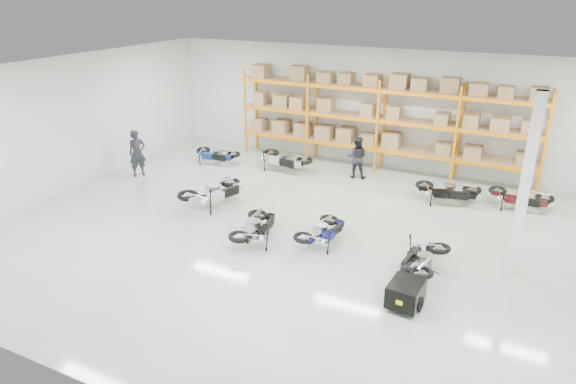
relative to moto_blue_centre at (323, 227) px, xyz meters
The scene contains 14 objects.
room 1.82m from the moto_blue_centre, 158.34° to the left, with size 18.00×18.00×18.00m.
pallet_rack 6.88m from the moto_blue_centre, 93.96° to the left, with size 11.28×0.98×3.62m.
structural_column 5.10m from the moto_blue_centre, ahead, with size 0.25×0.25×4.50m, color white.
moto_blue_centre is the anchor object (origin of this frame).
moto_silver_left 4.25m from the moto_blue_centre, 167.34° to the left, with size 0.89×2.00×1.22m, color #B9BAC0, non-canonical shape.
moto_black_far_left 1.84m from the moto_blue_centre, 159.37° to the right, with size 0.78×1.75×1.07m, color black, non-canonical shape.
moto_touring_right 2.81m from the moto_blue_centre, ahead, with size 0.75×1.69×1.03m, color black, non-canonical shape.
trailer 3.41m from the moto_blue_centre, 35.45° to the right, with size 0.76×1.46×0.61m.
moto_back_a 7.85m from the moto_blue_centre, 145.36° to the left, with size 0.74×1.67×1.02m, color navy, non-canonical shape.
moto_back_b 6.17m from the moto_blue_centre, 126.65° to the left, with size 0.85×1.92×1.17m, color silver, non-canonical shape.
moto_back_c 5.13m from the moto_blue_centre, 60.27° to the left, with size 0.80×1.80×1.10m, color black, non-canonical shape.
moto_back_d 6.82m from the moto_blue_centre, 46.64° to the left, with size 0.75×1.68×1.02m, color #3A0B0D, non-canonical shape.
person_left 8.52m from the moto_blue_centre, 166.03° to the left, with size 0.63×0.41×1.73m, color #212229.
person_back 5.52m from the moto_blue_centre, 99.65° to the left, with size 0.76×0.59×1.57m, color black.
Camera 1 is at (5.14, -11.88, 6.59)m, focal length 32.00 mm.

